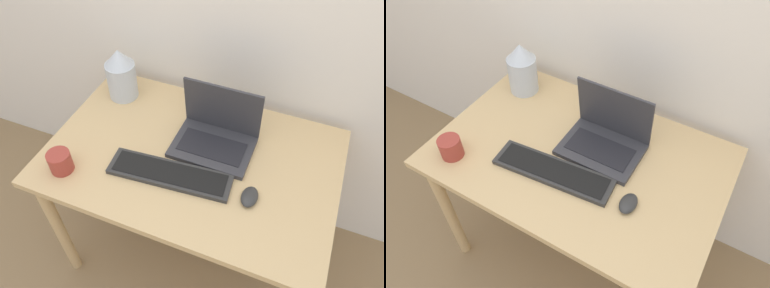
{
  "view_description": "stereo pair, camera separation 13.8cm",
  "coord_description": "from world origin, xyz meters",
  "views": [
    {
      "loc": [
        0.37,
        -0.53,
        1.86
      ],
      "look_at": [
        0.01,
        0.35,
        0.85
      ],
      "focal_mm": 35.0,
      "sensor_mm": 36.0,
      "label": 1
    },
    {
      "loc": [
        0.49,
        -0.46,
        1.86
      ],
      "look_at": [
        0.01,
        0.35,
        0.85
      ],
      "focal_mm": 35.0,
      "sensor_mm": 36.0,
      "label": 2
    }
  ],
  "objects": [
    {
      "name": "keyboard",
      "position": [
        -0.04,
        0.25,
        0.76
      ],
      "size": [
        0.48,
        0.16,
        0.02
      ],
      "color": "#2D2D2D",
      "rests_on": "desk"
    },
    {
      "name": "mug",
      "position": [
        -0.43,
        0.13,
        0.79
      ],
      "size": [
        0.09,
        0.09,
        0.08
      ],
      "color": "#9E382D",
      "rests_on": "desk"
    },
    {
      "name": "mp3_player",
      "position": [
        0.04,
        0.36,
        0.75
      ],
      "size": [
        0.04,
        0.07,
        0.01
      ],
      "color": "black",
      "rests_on": "desk"
    },
    {
      "name": "desk",
      "position": [
        0.0,
        0.38,
        0.65
      ],
      "size": [
        1.14,
        0.75,
        0.75
      ],
      "color": "tan",
      "rests_on": "ground_plane"
    },
    {
      "name": "vase",
      "position": [
        -0.43,
        0.6,
        0.86
      ],
      "size": [
        0.13,
        0.13,
        0.24
      ],
      "color": "silver",
      "rests_on": "desk"
    },
    {
      "name": "laptop",
      "position": [
        0.07,
        0.48,
        0.8
      ],
      "size": [
        0.32,
        0.24,
        0.25
      ],
      "color": "#333338",
      "rests_on": "desk"
    },
    {
      "name": "mouse",
      "position": [
        0.27,
        0.26,
        0.76
      ],
      "size": [
        0.06,
        0.09,
        0.03
      ],
      "color": "#2D2D2D",
      "rests_on": "desk"
    }
  ]
}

